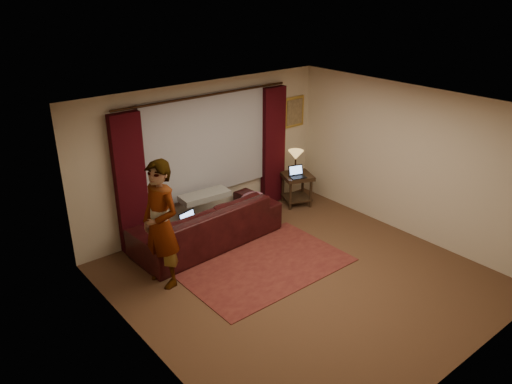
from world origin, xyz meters
The scene contains 20 objects.
floor centered at (0.00, 0.00, -0.01)m, with size 5.00×5.00×0.01m, color #523522.
ceiling centered at (0.00, 0.00, 2.60)m, with size 5.00×5.00×0.02m, color silver.
wall_back centered at (0.00, 2.50, 1.30)m, with size 5.00×0.02×2.60m, color beige.
wall_front centered at (0.00, -2.50, 1.30)m, with size 5.00×0.02×2.60m, color beige.
wall_left centered at (-2.50, 0.00, 1.30)m, with size 0.02×5.00×2.60m, color beige.
wall_right centered at (2.50, 0.00, 1.30)m, with size 0.02×5.00×2.60m, color beige.
sheer_curtain centered at (0.00, 2.44, 1.50)m, with size 2.50×0.05×1.80m, color #A1A0A8.
drape_left centered at (-1.50, 2.39, 1.18)m, with size 0.50×0.14×2.30m, color #32050B.
drape_right centered at (1.50, 2.39, 1.18)m, with size 0.50×0.14×2.30m, color #32050B.
curtain_rod centered at (0.00, 2.39, 2.38)m, with size 0.04×0.04×3.40m, color black.
picture_frame centered at (2.10, 2.47, 1.75)m, with size 0.50×0.04×0.60m, color gold.
sofa centered at (-0.46, 1.81, 0.52)m, with size 2.57×1.11×1.04m, color black.
throw_blanket centered at (-0.34, 2.05, 1.04)m, with size 0.87×0.35×0.10m, color gray.
clothing_pile centered at (0.42, 1.68, 0.62)m, with size 0.47×0.37×0.20m, color brown.
laptop_sofa centered at (-0.88, 1.59, 0.64)m, with size 0.33×0.36×0.24m, color black, non-canonical shape.
area_rug centered at (-0.19, 0.65, 0.01)m, with size 2.57×1.72×0.01m, color maroon.
end_table centered at (1.80, 2.01, 0.32)m, with size 0.55×0.55×0.64m, color black.
tiffany_lamp centered at (1.80, 2.07, 0.88)m, with size 0.30×0.30×0.48m, color olive, non-canonical shape.
laptop_table centered at (1.70, 1.89, 0.75)m, with size 0.29×0.32×0.21m, color black, non-canonical shape.
person centered at (-1.63, 1.23, 0.96)m, with size 0.56×0.56×1.92m, color gray.
Camera 1 is at (-4.57, -4.52, 4.20)m, focal length 35.00 mm.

